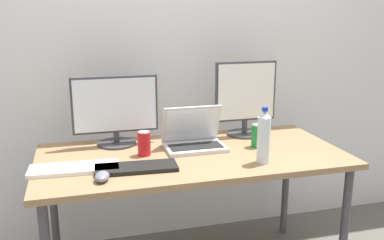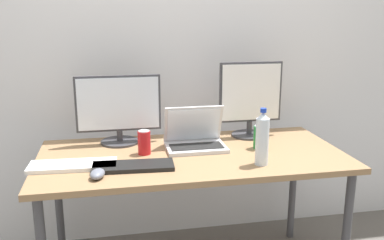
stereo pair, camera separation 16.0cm
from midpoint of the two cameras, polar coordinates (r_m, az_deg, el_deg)
name	(u,v)px [view 2 (the right image)]	position (r m, az deg, el deg)	size (l,w,h in m)	color
wall_back	(174,38)	(2.70, -0.72, 10.90)	(7.00, 0.08, 2.60)	silver
work_desk	(192,165)	(2.26, 2.04, -6.01)	(1.58, 0.77, 0.74)	#424247
monitor_left	(119,109)	(2.38, -7.87, 1.46)	(0.47, 0.21, 0.38)	#38383D
monitor_center	(250,99)	(2.52, 9.60, 2.82)	(0.37, 0.21, 0.44)	#38383D
laptop_silver	(195,138)	(2.32, 2.37, -2.46)	(0.32, 0.23, 0.23)	silver
keyboard_main	(133,166)	(2.04, -5.61, -6.18)	(0.38, 0.14, 0.02)	black
keyboard_aux	(73,165)	(2.10, -13.50, -5.94)	(0.41, 0.15, 0.02)	white
mouse_by_keyboard	(97,174)	(1.94, -10.19, -7.12)	(0.06, 0.10, 0.04)	slate
water_bottle	(262,139)	(2.08, 11.54, -2.50)	(0.06, 0.06, 0.28)	silver
soda_can_near_keyboard	(144,142)	(2.22, -4.34, -3.02)	(0.07, 0.07, 0.13)	red
soda_can_by_laptop	(260,137)	(2.34, 10.95, -2.27)	(0.07, 0.07, 0.13)	#197F33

